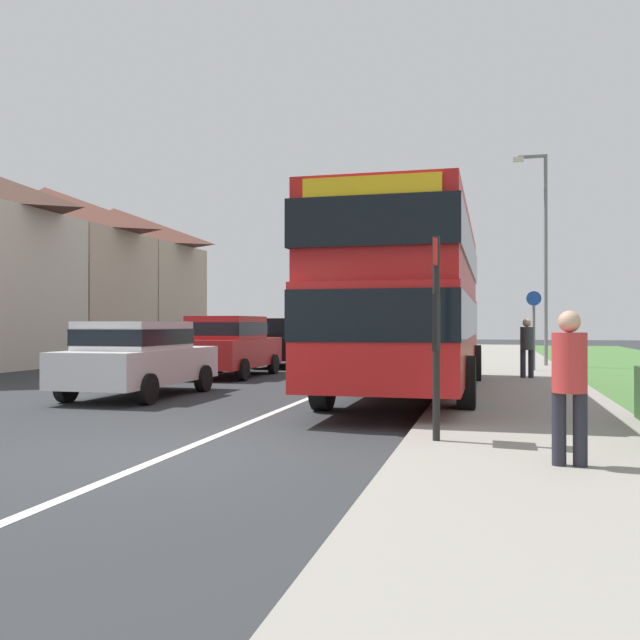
# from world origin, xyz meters

# --- Properties ---
(ground_plane) EXTENTS (120.00, 120.00, 0.00)m
(ground_plane) POSITION_xyz_m (0.00, 0.00, 0.00)
(ground_plane) COLOR #2D3033
(lane_marking_centre) EXTENTS (0.14, 60.00, 0.01)m
(lane_marking_centre) POSITION_xyz_m (0.00, 8.00, 0.00)
(lane_marking_centre) COLOR silver
(lane_marking_centre) RESTS_ON ground_plane
(pavement_near_side) EXTENTS (3.20, 68.00, 0.12)m
(pavement_near_side) POSITION_xyz_m (4.20, 6.00, 0.06)
(pavement_near_side) COLOR gray
(pavement_near_side) RESTS_ON ground_plane
(double_decker_bus) EXTENTS (2.80, 10.00, 3.70)m
(double_decker_bus) POSITION_xyz_m (1.99, 7.01, 2.14)
(double_decker_bus) COLOR red
(double_decker_bus) RESTS_ON ground_plane
(parked_car_white) EXTENTS (1.94, 4.18, 1.58)m
(parked_car_white) POSITION_xyz_m (-3.53, 5.45, 0.88)
(parked_car_white) COLOR silver
(parked_car_white) RESTS_ON ground_plane
(parked_car_red) EXTENTS (2.00, 4.26, 1.75)m
(parked_car_red) POSITION_xyz_m (-3.73, 11.04, 0.95)
(parked_car_red) COLOR #B21E1E
(parked_car_red) RESTS_ON ground_plane
(parked_car_black) EXTENTS (1.95, 4.39, 1.72)m
(parked_car_black) POSITION_xyz_m (-3.46, 16.03, 0.94)
(parked_car_black) COLOR black
(parked_car_black) RESTS_ON ground_plane
(parked_car_silver) EXTENTS (2.01, 3.95, 1.56)m
(parked_car_silver) POSITION_xyz_m (-3.48, 21.54, 0.87)
(parked_car_silver) COLOR #B7B7BC
(parked_car_silver) RESTS_ON ground_plane
(pedestrian_at_stop) EXTENTS (0.34, 0.34, 1.67)m
(pedestrian_at_stop) POSITION_xyz_m (4.41, -0.29, 0.98)
(pedestrian_at_stop) COLOR #23232D
(pedestrian_at_stop) RESTS_ON ground_plane
(pedestrian_walking_away) EXTENTS (0.34, 0.34, 1.67)m
(pedestrian_walking_away) POSITION_xyz_m (4.54, 11.16, 0.98)
(pedestrian_walking_away) COLOR #23232D
(pedestrian_walking_away) RESTS_ON ground_plane
(bus_stop_sign) EXTENTS (0.09, 0.52, 2.60)m
(bus_stop_sign) POSITION_xyz_m (3.00, 0.89, 1.54)
(bus_stop_sign) COLOR black
(bus_stop_sign) RESTS_ON ground_plane
(cycle_route_sign) EXTENTS (0.44, 0.08, 2.52)m
(cycle_route_sign) POSITION_xyz_m (4.88, 14.21, 1.43)
(cycle_route_sign) COLOR slate
(cycle_route_sign) RESTS_ON ground_plane
(street_lamp_mid) EXTENTS (1.14, 0.20, 7.28)m
(street_lamp_mid) POSITION_xyz_m (5.31, 16.86, 4.18)
(street_lamp_mid) COLOR slate
(street_lamp_mid) RESTS_ON ground_plane
(house_terrace_far_side) EXTENTS (7.91, 22.12, 7.43)m
(house_terrace_far_side) POSITION_xyz_m (-15.11, 15.50, 3.72)
(house_terrace_far_side) COLOR #C1A88E
(house_terrace_far_side) RESTS_ON ground_plane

